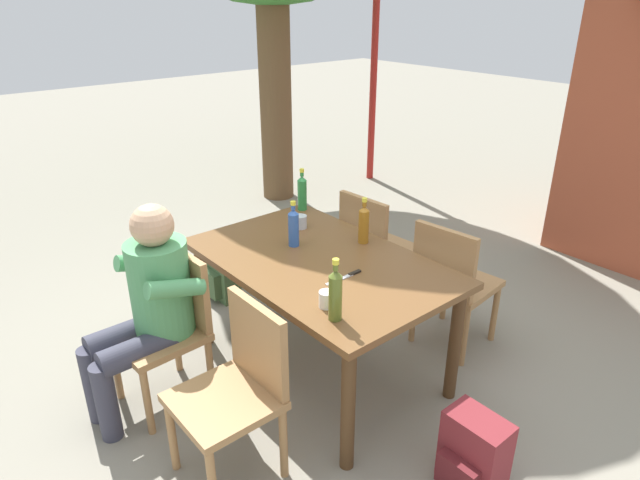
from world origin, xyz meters
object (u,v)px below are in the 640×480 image
object	(u,v)px
dining_table	(320,273)
cup_steel	(300,222)
chair_near_right	(238,384)
table_knife	(346,276)
bottle_amber	(364,224)
chair_far_right	(452,280)
chair_near_left	(170,321)
person_in_white_shirt	(148,302)
lamp_post	(376,17)
backpack_by_near_side	(473,454)
bottle_olive	(335,294)
bottle_blue	(294,227)
bottle_green	(302,192)
backpack_by_far_side	(220,271)
chair_far_left	(373,244)
cup_white	(326,299)

from	to	relation	value
dining_table	cup_steel	bearing A→B (deg)	155.44
chair_near_right	table_knife	distance (m)	0.80
bottle_amber	dining_table	bearing A→B (deg)	-88.55
chair_far_right	bottle_amber	distance (m)	0.68
dining_table	chair_near_left	size ratio (longest dim) A/B	1.75
person_in_white_shirt	lamp_post	bearing A→B (deg)	119.58
person_in_white_shirt	backpack_by_near_side	size ratio (longest dim) A/B	3.05
bottle_olive	cup_steel	bearing A→B (deg)	150.29
bottle_olive	bottle_blue	bearing A→B (deg)	155.63
dining_table	bottle_olive	bearing A→B (deg)	-33.59
chair_near_right	bottle_blue	xyz separation A→B (m)	(-0.59, 0.78, 0.38)
bottle_green	cup_steel	bearing A→B (deg)	-40.51
chair_near_right	bottle_olive	size ratio (longest dim) A/B	2.80
cup_steel	lamp_post	distance (m)	3.58
person_in_white_shirt	backpack_by_far_side	distance (m)	1.26
bottle_blue	lamp_post	bearing A→B (deg)	127.81
chair_far_left	lamp_post	xyz separation A→B (m)	(-2.16, 2.13, 1.38)
person_in_white_shirt	bottle_blue	xyz separation A→B (m)	(0.10, 0.89, 0.21)
table_knife	bottle_olive	bearing A→B (deg)	-49.82
chair_far_right	bottle_blue	distance (m)	1.05
dining_table	bottle_amber	bearing A→B (deg)	91.45
person_in_white_shirt	cup_steel	distance (m)	1.10
chair_near_left	bottle_blue	bearing A→B (deg)	82.38
bottle_olive	backpack_by_far_side	xyz separation A→B (m)	(-1.67, 0.33, -0.67)
bottle_amber	cup_steel	xyz separation A→B (m)	(-0.42, -0.15, -0.08)
chair_near_left	bottle_olive	bearing A→B (deg)	26.67
chair_far_left	bottle_blue	world-z (taller)	bottle_blue
chair_near_left	backpack_by_near_side	distance (m)	1.69
chair_far_left	cup_white	size ratio (longest dim) A/B	10.65
lamp_post	bottle_amber	bearing A→B (deg)	-45.78
dining_table	bottle_amber	xyz separation A→B (m)	(-0.01, 0.35, 0.21)
person_in_white_shirt	cup_steel	xyz separation A→B (m)	(-0.09, 1.09, 0.13)
chair_far_right	bottle_blue	bearing A→B (deg)	-127.24
table_knife	backpack_by_far_side	xyz separation A→B (m)	(-1.40, 0.01, -0.54)
chair_near_left	cup_white	distance (m)	0.95
bottle_blue	cup_white	xyz separation A→B (m)	(0.65, -0.31, -0.08)
backpack_by_far_side	lamp_post	world-z (taller)	lamp_post
chair_near_right	lamp_post	bearing A→B (deg)	127.61
bottle_amber	table_knife	xyz separation A→B (m)	(0.26, -0.38, -0.12)
backpack_by_far_side	chair_near_left	bearing A→B (deg)	-43.71
backpack_by_far_side	lamp_post	distance (m)	3.62
lamp_post	backpack_by_near_side	bearing A→B (deg)	-38.92
bottle_amber	cup_steel	size ratio (longest dim) A/B	3.40
bottle_olive	table_knife	world-z (taller)	bottle_olive
dining_table	chair_near_left	distance (m)	0.87
dining_table	cup_white	size ratio (longest dim) A/B	18.67
chair_near_right	cup_steel	world-z (taller)	chair_near_right
bottle_green	backpack_by_near_side	distance (m)	1.98
bottle_blue	backpack_by_near_side	bearing A→B (deg)	-1.18
chair_near_right	person_in_white_shirt	xyz separation A→B (m)	(-0.69, -0.11, 0.17)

